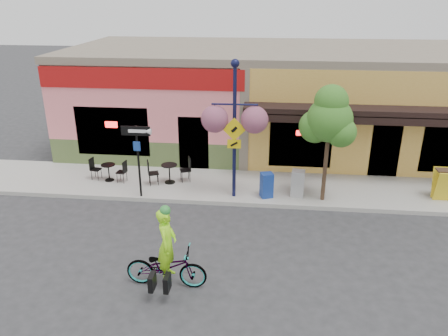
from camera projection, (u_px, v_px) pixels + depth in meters
The scene contains 14 objects.
ground at pixel (267, 215), 14.37m from camera, with size 90.00×90.00×0.00m, color #2D2D30.
sidewalk at pixel (268, 187), 16.18m from camera, with size 24.00×3.00×0.15m, color #9E9B93.
curb at pixel (267, 205), 14.85m from camera, with size 24.00×0.12×0.15m, color #A8A59E.
building at pixel (271, 96), 20.43m from camera, with size 18.20×8.20×4.50m, color #F67981, non-canonical shape.
bicycle at pixel (166, 267), 10.76m from camera, with size 0.70×2.02×1.06m, color #99120D.
cyclist_rider at pixel (168, 253), 10.60m from camera, with size 0.68×0.45×1.86m, color #A1FF1A.
lamp_post at pixel (234, 131), 14.47m from camera, with size 1.51×0.61×4.74m, color #12153A, non-canonical shape.
one_way_sign at pixel (139, 162), 14.86m from camera, with size 0.98×0.21×2.57m, color black, non-canonical shape.
cafe_set_left at pixel (109, 170), 16.44m from camera, with size 1.41×0.71×0.85m, color black, non-canonical shape.
cafe_set_right at pixel (169, 171), 16.23m from camera, with size 1.58×0.79×0.95m, color black, non-canonical shape.
newspaper_box_blue at pixel (267, 185), 15.12m from camera, with size 0.40×0.35×0.89m, color navy, non-canonical shape.
newspaper_box_grey at pixel (298, 183), 15.20m from camera, with size 0.44×0.40×0.94m, color #9D9D9D, non-canonical shape.
street_tree at pixel (327, 144), 14.33m from camera, with size 1.58×1.58×4.04m, color #3D7A26, non-canonical shape.
sandwich_board at pixel (446, 187), 14.74m from camera, with size 0.66×0.48×1.10m, color yellow, non-canonical shape.
Camera 1 is at (-0.07, -12.80, 6.85)m, focal length 35.00 mm.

